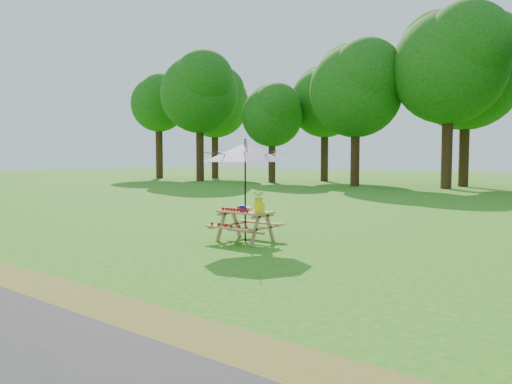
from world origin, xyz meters
The scene contains 7 objects.
ground centered at (0.00, 0.00, 0.00)m, with size 120.00×120.00×0.00m, color #287115.
treeline centered at (0.00, 22.00, 8.00)m, with size 60.00×12.00×16.00m, color #0E5610, non-canonical shape.
picnic_table centered at (2.28, 2.16, 0.33)m, with size 1.20×1.32×0.67m.
patio_umbrella centered at (2.28, 2.16, 1.95)m, with size 2.06×2.06×2.25m.
produce_bins centered at (2.22, 2.17, 0.72)m, with size 0.29×0.40×0.13m.
tomatoes_row centered at (2.13, 1.98, 0.71)m, with size 0.77×0.13×0.07m, color red, non-canonical shape.
flower_bucket centered at (2.69, 2.14, 0.94)m, with size 0.38×0.35×0.51m.
Camera 1 is at (9.20, -6.22, 1.85)m, focal length 35.00 mm.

